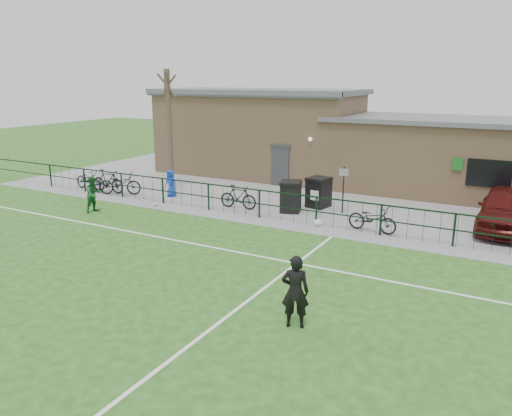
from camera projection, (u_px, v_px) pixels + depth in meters
The scene contains 21 objects.
ground at pixel (164, 299), 13.02m from camera, with size 90.00×90.00×0.00m, color #215218.
paving_strip at pixel (340, 195), 24.45m from camera, with size 34.00×13.00×0.02m, color gray.
pitch_line_touch at pixel (290, 224), 19.63m from camera, with size 28.00×0.10×0.01m, color white.
pitch_line_mid at pixel (241, 253), 16.41m from camera, with size 28.00×0.10×0.01m, color white.
pitch_line_perp at pixel (229, 315), 12.08m from camera, with size 0.10×16.00×0.01m, color white.
perimeter_fence at pixel (293, 208), 19.64m from camera, with size 28.00×0.10×1.20m, color black.
bare_tree at pixel (169, 131), 24.89m from camera, with size 0.30×0.30×6.00m, color #493A2C.
wheelie_bin_left at pixel (319, 193), 22.01m from camera, with size 0.82×0.94×1.25m, color black.
wheelie_bin_right at pixel (291, 197), 21.26m from camera, with size 0.82×0.93×1.24m, color black.
sign_post at pixel (343, 190), 20.90m from camera, with size 0.06×0.06×2.00m, color black.
car_maroon at pixel (506, 209), 18.66m from camera, with size 1.90×4.72×1.61m, color #460D0C.
bicycle_a at pixel (89, 180), 25.45m from camera, with size 0.69×1.97×1.04m, color black.
bicycle_b at pixel (108, 181), 24.77m from camera, with size 0.55×1.93×1.16m, color black.
bicycle_c at pixel (120, 183), 24.42m from camera, with size 0.73×2.08×1.09m, color black.
bicycle_d at pixel (238, 197), 21.78m from camera, with size 0.49×1.73×1.04m, color black.
bicycle_e at pixel (372, 219), 18.49m from camera, with size 0.66×1.88×0.99m, color black.
spectator_child at pixel (171, 183), 23.96m from camera, with size 0.63×0.41×1.30m, color blue.
goalkeeper_kick at pixel (296, 290), 11.40m from camera, with size 1.00×3.01×1.86m.
outfield_player at pixel (94, 194), 21.24m from camera, with size 0.75×0.58×1.54m, color #1A5B28.
ball_ground at pixel (155, 204), 22.26m from camera, with size 0.21×0.21×0.21m, color white.
clubhouse at pixel (345, 142), 26.84m from camera, with size 24.25×5.40×4.96m.
Camera 1 is at (7.91, -9.33, 5.59)m, focal length 35.00 mm.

